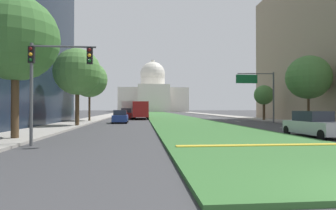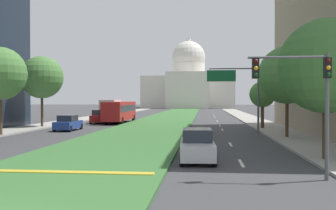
# 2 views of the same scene
# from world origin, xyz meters

# --- Properties ---
(ground_plane) EXTENTS (301.06, 301.06, 0.00)m
(ground_plane) POSITION_xyz_m (0.00, 68.42, 0.00)
(ground_plane) COLOR #3D3D3F
(grass_median) EXTENTS (8.86, 123.16, 0.14)m
(grass_median) POSITION_xyz_m (0.00, 61.58, 0.07)
(grass_median) COLOR #386B33
(grass_median) RESTS_ON ground_plane
(median_curb_nose) EXTENTS (7.98, 0.50, 0.04)m
(median_curb_nose) POSITION_xyz_m (0.00, 7.68, 0.16)
(median_curb_nose) COLOR gold
(median_curb_nose) RESTS_ON grass_median
(lane_dashes_right) EXTENTS (0.16, 61.60, 0.01)m
(lane_dashes_right) POSITION_xyz_m (8.01, 41.11, 0.00)
(lane_dashes_right) COLOR silver
(lane_dashes_right) RESTS_ON ground_plane
(sidewalk_left) EXTENTS (4.00, 123.16, 0.15)m
(sidewalk_left) POSITION_xyz_m (-13.60, 54.74, 0.07)
(sidewalk_left) COLOR #9E9991
(sidewalk_left) RESTS_ON ground_plane
(sidewalk_right) EXTENTS (4.00, 123.16, 0.15)m
(sidewalk_right) POSITION_xyz_m (13.60, 54.74, 0.07)
(sidewalk_right) COLOR #9E9991
(sidewalk_right) RESTS_ON ground_plane
(capitol_building) EXTENTS (33.44, 26.84, 26.28)m
(capitol_building) POSITION_xyz_m (0.00, 136.03, 8.55)
(capitol_building) COLOR silver
(capitol_building) RESTS_ON ground_plane
(traffic_light_near_left) EXTENTS (3.34, 0.35, 5.20)m
(traffic_light_near_left) POSITION_xyz_m (-10.25, 9.59, 3.80)
(traffic_light_near_left) COLOR #515456
(traffic_light_near_left) RESTS_ON ground_plane
(overhead_guide_sign) EXTENTS (5.07, 0.20, 6.50)m
(overhead_guide_sign) POSITION_xyz_m (9.48, 29.25, 4.62)
(overhead_guide_sign) COLOR #515456
(overhead_guide_sign) RESTS_ON ground_plane
(street_tree_left_near) EXTENTS (5.02, 5.02, 8.55)m
(street_tree_left_near) POSITION_xyz_m (-12.98, 12.14, 6.01)
(street_tree_left_near) COLOR #4C3823
(street_tree_left_near) RESTS_ON ground_plane
(street_tree_left_mid) EXTENTS (4.75, 4.75, 7.99)m
(street_tree_left_mid) POSITION_xyz_m (-12.11, 24.11, 5.59)
(street_tree_left_mid) COLOR #4C3823
(street_tree_left_mid) RESTS_ON ground_plane
(street_tree_right_mid) EXTENTS (4.85, 4.85, 7.77)m
(street_tree_right_mid) POSITION_xyz_m (13.01, 24.51, 5.33)
(street_tree_right_mid) COLOR #4C3823
(street_tree_right_mid) RESTS_ON ground_plane
(street_tree_left_far) EXTENTS (4.95, 4.95, 8.35)m
(street_tree_left_far) POSITION_xyz_m (-12.79, 34.51, 5.86)
(street_tree_left_far) COLOR #4C3823
(street_tree_left_far) RESTS_ON ground_plane
(street_tree_right_far) EXTENTS (2.89, 2.89, 5.30)m
(street_tree_right_far) POSITION_xyz_m (12.51, 34.80, 3.81)
(street_tree_right_far) COLOR #4C3823
(street_tree_right_far) RESTS_ON ground_plane
(sedan_lead_stopped) EXTENTS (2.02, 4.63, 1.71)m
(sedan_lead_stopped) POSITION_xyz_m (5.72, 12.34, 0.80)
(sedan_lead_stopped) COLOR #BCBCC1
(sedan_lead_stopped) RESTS_ON ground_plane
(sedan_midblock) EXTENTS (1.90, 4.40, 1.65)m
(sedan_midblock) POSITION_xyz_m (-8.24, 30.68, 0.78)
(sedan_midblock) COLOR navy
(sedan_midblock) RESTS_ON ground_plane
(sedan_distant) EXTENTS (2.19, 4.48, 1.87)m
(sedan_distant) POSITION_xyz_m (-8.22, 42.75, 0.87)
(sedan_distant) COLOR maroon
(sedan_distant) RESTS_ON ground_plane
(sedan_far_horizon) EXTENTS (2.02, 4.26, 1.87)m
(sedan_far_horizon) POSITION_xyz_m (-8.24, 58.31, 0.86)
(sedan_far_horizon) COLOR #4C5156
(sedan_far_horizon) RESTS_ON ground_plane
(box_truck_delivery) EXTENTS (2.40, 6.40, 3.20)m
(box_truck_delivery) POSITION_xyz_m (-8.07, 48.83, 1.68)
(box_truck_delivery) COLOR silver
(box_truck_delivery) RESTS_ON ground_plane
(city_bus) EXTENTS (2.62, 11.00, 2.95)m
(city_bus) POSITION_xyz_m (-5.72, 44.06, 1.77)
(city_bus) COLOR #B21E1E
(city_bus) RESTS_ON ground_plane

